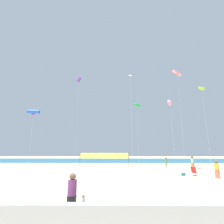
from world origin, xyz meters
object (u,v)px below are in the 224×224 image
object	(u,v)px
toddler_figure	(83,204)
beachgoer_olive_shirt	(166,162)
kite_green_inflatable	(137,105)
kite_violet_tube	(79,80)
beachgoer_mustard_shirt	(217,168)
mother_figure	(72,192)
kite_pink_tube	(177,73)
volleyball_net	(104,156)
kite_pink_delta	(170,102)
kite_yellow_diamond	(131,77)
kite_lime_inflatable	(202,89)
beach_handbag	(183,174)
beachgoer_sage_shirt	(193,162)
folding_beach_chair	(194,171)
kite_blue_tube	(33,112)

from	to	relation	value
toddler_figure	beachgoer_olive_shirt	distance (m)	22.02
kite_green_inflatable	kite_violet_tube	xyz separation A→B (m)	(-11.46, -1.47, 4.77)
beachgoer_mustard_shirt	beachgoer_olive_shirt	bearing A→B (deg)	109.70
mother_figure	kite_pink_tube	world-z (taller)	kite_pink_tube
volleyball_net	kite_pink_delta	distance (m)	14.57
kite_violet_tube	kite_yellow_diamond	bearing A→B (deg)	-50.98
kite_pink_tube	beachgoer_olive_shirt	bearing A→B (deg)	101.05
kite_pink_delta	kite_lime_inflatable	bearing A→B (deg)	-55.72
beachgoer_mustard_shirt	kite_violet_tube	distance (m)	26.68
beach_handbag	kite_green_inflatable	world-z (taller)	kite_green_inflatable
beachgoer_mustard_shirt	kite_pink_tube	distance (m)	13.56
volleyball_net	kite_pink_delta	world-z (taller)	kite_pink_delta
toddler_figure	beachgoer_sage_shirt	world-z (taller)	beachgoer_sage_shirt
folding_beach_chair	kite_pink_tube	distance (m)	13.39
kite_blue_tube	kite_lime_inflatable	bearing A→B (deg)	12.59
beachgoer_sage_shirt	kite_yellow_diamond	bearing A→B (deg)	111.93
kite_lime_inflatable	kite_blue_tube	xyz separation A→B (m)	(-22.26, -4.97, -4.61)
kite_blue_tube	volleyball_net	bearing A→B (deg)	51.19
mother_figure	kite_green_inflatable	xyz separation A→B (m)	(6.44, 25.22, 10.45)
kite_pink_tube	kite_violet_tube	xyz separation A→B (m)	(-15.88, 8.82, 2.78)
kite_pink_delta	toddler_figure	bearing A→B (deg)	-117.87
toddler_figure	kite_pink_tube	bearing A→B (deg)	88.72
folding_beach_chair	kite_pink_delta	bearing A→B (deg)	115.30
kite_pink_tube	mother_figure	bearing A→B (deg)	-126.00
kite_pink_delta	kite_yellow_diamond	bearing A→B (deg)	-132.74
toddler_figure	kite_yellow_diamond	world-z (taller)	kite_yellow_diamond
folding_beach_chair	volleyball_net	xyz separation A→B (m)	(-10.00, 9.58, 1.17)
beach_handbag	kite_yellow_diamond	distance (m)	12.78
beachgoer_mustard_shirt	kite_green_inflatable	bearing A→B (deg)	118.33
mother_figure	kite_pink_tube	distance (m)	22.26
volleyball_net	kite_pink_tube	xyz separation A→B (m)	(10.61, -5.87, 11.68)
volleyball_net	kite_lime_inflatable	world-z (taller)	kite_lime_inflatable
beachgoer_mustard_shirt	folding_beach_chair	world-z (taller)	beachgoer_mustard_shirt
kite_blue_tube	mother_figure	bearing A→B (deg)	-56.69
beach_handbag	kite_pink_delta	xyz separation A→B (m)	(2.57, 9.78, 10.56)
mother_figure	beach_handbag	world-z (taller)	mother_figure
kite_green_inflatable	toddler_figure	bearing A→B (deg)	-103.21
kite_lime_inflatable	beach_handbag	bearing A→B (deg)	-138.74
beachgoer_mustard_shirt	beachgoer_sage_shirt	bearing A→B (deg)	90.61
mother_figure	kite_pink_delta	xyz separation A→B (m)	(11.63, 20.97, 9.83)
beachgoer_sage_shirt	volleyball_net	bearing A→B (deg)	69.18
beachgoer_olive_shirt	kite_blue_tube	xyz separation A→B (m)	(-17.31, -8.53, 6.08)
folding_beach_chair	beach_handbag	bearing A→B (deg)	-144.77
beachgoer_olive_shirt	kite_pink_delta	bearing A→B (deg)	176.27
beachgoer_sage_shirt	folding_beach_chair	distance (m)	6.99
kite_pink_delta	kite_blue_tube	xyz separation A→B (m)	(-19.05, -9.69, -3.81)
beachgoer_mustard_shirt	folding_beach_chair	bearing A→B (deg)	140.95
beachgoer_mustard_shirt	kite_yellow_diamond	distance (m)	13.70
beachgoer_sage_shirt	kite_green_inflatable	size ratio (longest dim) A/B	0.15
beach_handbag	folding_beach_chair	bearing A→B (deg)	1.81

